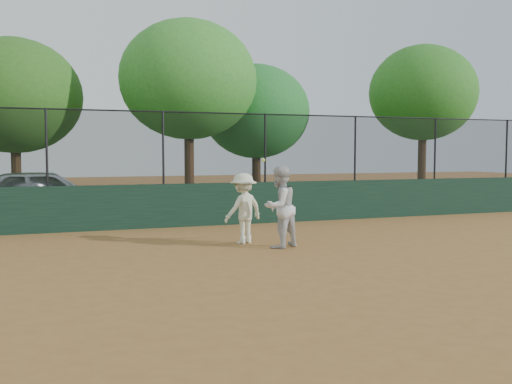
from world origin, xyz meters
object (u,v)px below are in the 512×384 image
object	(u,v)px
tree_1	(14,96)
tree_2	(189,80)
parked_car	(45,195)
tree_3	(256,112)
player_second	(280,207)
tree_4	(423,93)
player_main	(243,208)

from	to	relation	value
tree_1	tree_2	size ratio (longest dim) A/B	0.88
parked_car	tree_1	distance (m)	5.46
tree_3	player_second	bearing A→B (deg)	-107.92
tree_1	tree_2	bearing A→B (deg)	-13.79
tree_4	player_second	bearing A→B (deg)	-139.06
player_second	parked_car	bearing A→B (deg)	-80.95
tree_4	parked_car	bearing A→B (deg)	-171.73
tree_3	tree_4	bearing A→B (deg)	-16.50
tree_2	tree_4	distance (m)	10.04
parked_car	tree_1	world-z (taller)	tree_1
tree_1	tree_2	distance (m)	6.27
player_second	tree_1	size ratio (longest dim) A/B	0.29
tree_1	tree_4	distance (m)	16.21
player_main	tree_1	distance (m)	11.89
player_second	tree_3	size ratio (longest dim) A/B	0.31
player_second	tree_4	world-z (taller)	tree_4
player_second	player_main	size ratio (longest dim) A/B	0.92
player_second	tree_1	distance (m)	12.83
player_main	tree_4	size ratio (longest dim) A/B	0.29
tree_3	tree_2	bearing A→B (deg)	-155.77
player_second	tree_4	bearing A→B (deg)	-165.22
tree_1	tree_4	world-z (taller)	tree_4
tree_2	tree_3	bearing A→B (deg)	24.23
tree_1	tree_4	bearing A→B (deg)	-7.25
tree_4	tree_3	bearing A→B (deg)	163.50
player_main	tree_3	distance (m)	11.34
parked_car	player_main	size ratio (longest dim) A/B	2.42
player_main	tree_4	world-z (taller)	tree_4
tree_1	tree_4	size ratio (longest dim) A/B	0.94
player_main	tree_2	xyz separation A→B (m)	(0.87, 8.70, 3.95)
tree_3	tree_4	distance (m)	7.13
player_second	player_main	world-z (taller)	player_main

